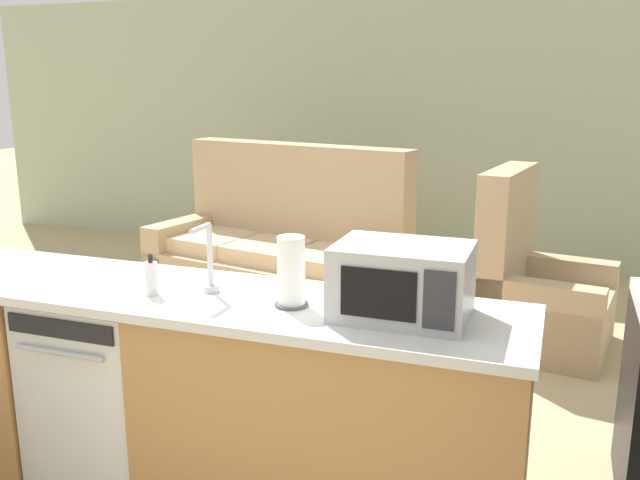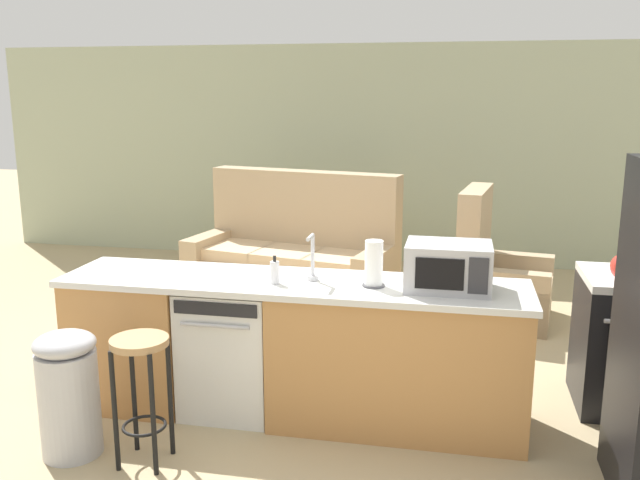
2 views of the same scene
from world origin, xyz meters
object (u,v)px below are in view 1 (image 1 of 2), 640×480
(microwave, at_px, (402,281))
(armchair, at_px, (532,295))
(dishwasher, at_px, (111,380))
(paper_towel_roll, at_px, (291,272))
(soap_bottle, at_px, (151,278))
(couch, at_px, (283,256))

(microwave, xyz_separation_m, armchair, (0.40, 2.21, -0.69))
(dishwasher, bearing_deg, paper_towel_roll, -1.59)
(dishwasher, relative_size, microwave, 1.68)
(soap_bottle, height_order, armchair, armchair)
(microwave, distance_m, armchair, 2.35)
(dishwasher, height_order, paper_towel_roll, paper_towel_roll)
(microwave, height_order, armchair, armchair)
(dishwasher, height_order, armchair, armchair)
(microwave, relative_size, couch, 0.23)
(paper_towel_roll, xyz_separation_m, armchair, (0.84, 2.23, -0.69))
(paper_towel_roll, distance_m, couch, 2.77)
(soap_bottle, bearing_deg, armchair, 57.88)
(paper_towel_roll, height_order, couch, couch)
(dishwasher, xyz_separation_m, couch, (-0.17, 2.44, -0.03))
(couch, bearing_deg, dishwasher, -86.12)
(couch, bearing_deg, microwave, -58.03)
(paper_towel_roll, height_order, armchair, armchair)
(soap_bottle, bearing_deg, couch, 100.82)
(dishwasher, bearing_deg, armchair, 51.39)
(paper_towel_roll, xyz_separation_m, soap_bottle, (-0.60, -0.07, -0.07))
(dishwasher, height_order, couch, couch)
(dishwasher, xyz_separation_m, soap_bottle, (0.32, -0.09, 0.55))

